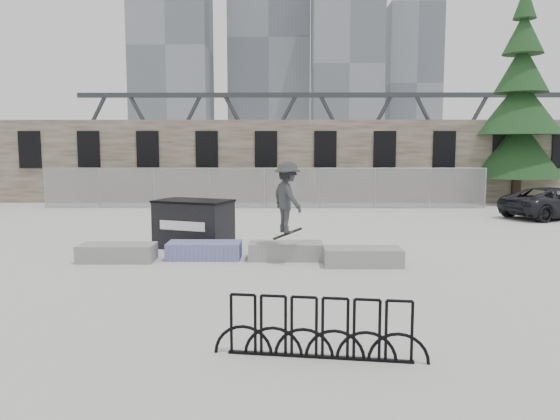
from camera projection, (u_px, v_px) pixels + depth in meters
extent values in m
plane|color=#B8B8B3|center=(249.00, 259.00, 14.88)|extent=(120.00, 120.00, 0.00)
cube|color=brown|center=(267.00, 161.00, 30.76)|extent=(36.00, 2.50, 4.50)
cube|color=black|center=(30.00, 150.00, 29.51)|extent=(1.20, 0.12, 2.00)
cube|color=black|center=(89.00, 150.00, 29.49)|extent=(1.20, 0.12, 2.00)
cube|color=black|center=(148.00, 150.00, 29.47)|extent=(1.20, 0.12, 2.00)
cube|color=black|center=(207.00, 150.00, 29.44)|extent=(1.20, 0.12, 2.00)
cube|color=black|center=(266.00, 150.00, 29.42)|extent=(1.20, 0.12, 2.00)
cube|color=black|center=(325.00, 150.00, 29.40)|extent=(1.20, 0.12, 2.00)
cube|color=black|center=(385.00, 150.00, 29.38)|extent=(1.20, 0.12, 2.00)
cube|color=black|center=(444.00, 150.00, 29.36)|extent=(1.20, 0.12, 2.00)
cube|color=black|center=(504.00, 150.00, 29.33)|extent=(1.20, 0.12, 2.00)
cylinder|color=gray|center=(45.00, 188.00, 27.26)|extent=(0.06, 0.06, 2.00)
cylinder|color=gray|center=(100.00, 188.00, 27.24)|extent=(0.06, 0.06, 2.00)
cylinder|color=gray|center=(155.00, 188.00, 27.22)|extent=(0.06, 0.06, 2.00)
cylinder|color=gray|center=(209.00, 188.00, 27.20)|extent=(0.06, 0.06, 2.00)
cylinder|color=gray|center=(265.00, 188.00, 27.18)|extent=(0.06, 0.06, 2.00)
cylinder|color=gray|center=(320.00, 188.00, 27.16)|extent=(0.06, 0.06, 2.00)
cylinder|color=gray|center=(375.00, 188.00, 27.14)|extent=(0.06, 0.06, 2.00)
cylinder|color=gray|center=(430.00, 188.00, 27.12)|extent=(0.06, 0.06, 2.00)
cylinder|color=gray|center=(485.00, 188.00, 27.10)|extent=(0.06, 0.06, 2.00)
cube|color=#99999E|center=(265.00, 188.00, 27.18)|extent=(22.00, 0.02, 2.00)
cylinder|color=gray|center=(264.00, 168.00, 27.06)|extent=(22.00, 0.04, 0.04)
cube|color=gray|center=(117.00, 253.00, 14.63)|extent=(2.00, 0.90, 0.46)
cube|color=#2D471E|center=(117.00, 246.00, 14.61)|extent=(1.76, 0.66, 0.10)
cube|color=#333799|center=(204.00, 250.00, 14.96)|extent=(2.00, 0.90, 0.46)
cube|color=#2D471E|center=(204.00, 244.00, 14.94)|extent=(1.76, 0.66, 0.10)
cube|color=gray|center=(286.00, 251.00, 14.89)|extent=(2.00, 0.90, 0.46)
cube|color=#2D471E|center=(286.00, 245.00, 14.87)|extent=(1.76, 0.66, 0.10)
cube|color=gray|center=(363.00, 257.00, 14.08)|extent=(2.00, 0.90, 0.46)
cube|color=#2D471E|center=(363.00, 250.00, 14.06)|extent=(1.76, 0.66, 0.10)
cube|color=black|center=(194.00, 225.00, 16.55)|extent=(2.48, 1.99, 1.40)
cube|color=black|center=(193.00, 201.00, 16.47)|extent=(2.55, 2.06, 0.06)
cube|color=white|center=(182.00, 226.00, 15.93)|extent=(1.42, 0.56, 0.27)
cube|color=black|center=(319.00, 357.00, 7.92)|extent=(2.68, 0.43, 0.04)
torus|color=black|center=(243.00, 325.00, 8.03)|extent=(0.89, 0.17, 0.89)
torus|color=black|center=(273.00, 326.00, 7.97)|extent=(0.89, 0.17, 0.89)
torus|color=black|center=(304.00, 327.00, 7.90)|extent=(0.89, 0.17, 0.89)
torus|color=black|center=(335.00, 329.00, 7.84)|extent=(0.89, 0.17, 0.89)
torus|color=black|center=(367.00, 330.00, 7.77)|extent=(0.89, 0.17, 0.89)
torus|color=black|center=(399.00, 332.00, 7.71)|extent=(0.89, 0.17, 0.89)
cylinder|color=#38281E|center=(516.00, 183.00, 29.48)|extent=(0.50, 0.50, 2.26)
cone|color=black|center=(518.00, 148.00, 29.26)|extent=(4.63, 4.63, 3.20)
cone|color=black|center=(520.00, 106.00, 29.01)|extent=(4.41, 4.41, 3.00)
cone|color=black|center=(522.00, 68.00, 28.78)|extent=(2.79, 2.79, 2.60)
cone|color=black|center=(524.00, 33.00, 28.57)|extent=(2.11, 2.11, 2.20)
cone|color=black|center=(525.00, 1.00, 28.39)|extent=(1.20, 1.20, 1.80)
cube|color=slate|center=(172.00, 50.00, 101.99)|extent=(14.00, 12.00, 42.00)
cube|color=slate|center=(269.00, 44.00, 111.45)|extent=(16.00, 14.00, 48.00)
cube|color=slate|center=(346.00, 68.00, 97.26)|extent=(12.00, 12.00, 34.00)
cube|color=slate|center=(411.00, 86.00, 107.33)|extent=(10.00, 10.00, 30.00)
cube|color=#2D3033|center=(355.00, 139.00, 68.98)|extent=(70.00, 3.00, 1.20)
cube|color=#2D3033|center=(356.00, 95.00, 68.34)|extent=(70.00, 0.60, 0.60)
cube|color=gray|center=(119.00, 155.00, 69.42)|extent=(2.00, 3.00, 4.00)
imported|color=black|center=(555.00, 203.00, 23.45)|extent=(5.24, 3.83, 1.32)
imported|color=#2E2F31|center=(287.00, 197.00, 14.16)|extent=(1.17, 1.38, 1.85)
cube|color=black|center=(287.00, 234.00, 14.27)|extent=(0.78, 0.30, 0.30)
cylinder|color=beige|center=(277.00, 236.00, 14.21)|extent=(0.06, 0.03, 0.06)
cylinder|color=beige|center=(277.00, 235.00, 14.35)|extent=(0.06, 0.03, 0.06)
cylinder|color=beige|center=(298.00, 236.00, 14.21)|extent=(0.06, 0.03, 0.06)
cylinder|color=beige|center=(298.00, 235.00, 14.35)|extent=(0.06, 0.03, 0.06)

